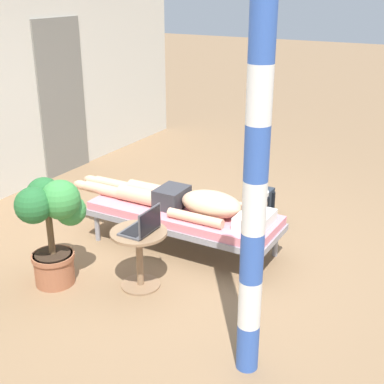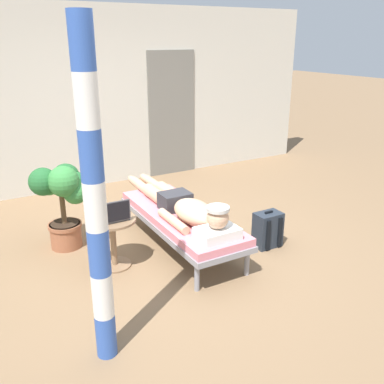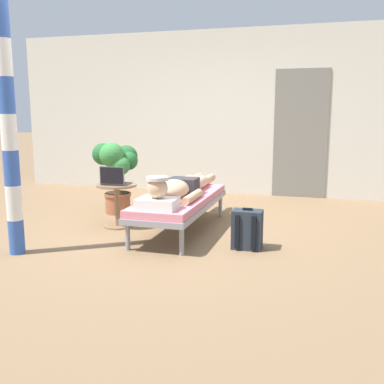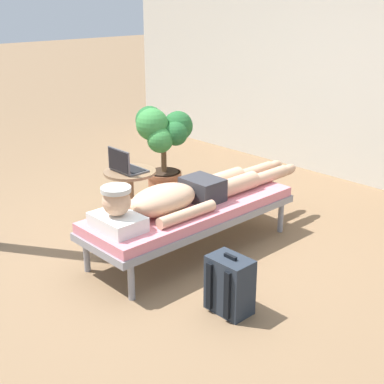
% 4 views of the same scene
% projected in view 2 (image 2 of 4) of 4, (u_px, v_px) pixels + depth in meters
% --- Properties ---
extents(ground_plane, '(40.00, 40.00, 0.00)m').
position_uv_depth(ground_plane, '(180.00, 255.00, 4.65)').
color(ground_plane, '#846647').
extents(house_wall_back, '(7.60, 0.20, 2.70)m').
position_uv_depth(house_wall_back, '(98.00, 98.00, 6.54)').
color(house_wall_back, beige).
rests_on(house_wall_back, ground).
extents(house_door_panel, '(0.84, 0.03, 2.04)m').
position_uv_depth(house_door_panel, '(172.00, 114.00, 7.12)').
color(house_door_panel, slate).
rests_on(house_door_panel, ground).
extents(lounge_chair, '(0.67, 1.90, 0.42)m').
position_uv_depth(lounge_chair, '(181.00, 219.00, 4.71)').
color(lounge_chair, gray).
rests_on(lounge_chair, ground).
extents(person_reclining, '(0.53, 2.17, 0.33)m').
position_uv_depth(person_reclining, '(184.00, 206.00, 4.59)').
color(person_reclining, white).
rests_on(person_reclining, lounge_chair).
extents(side_table, '(0.48, 0.48, 0.52)m').
position_uv_depth(side_table, '(113.00, 234.00, 4.32)').
color(side_table, '#8C6B4C').
rests_on(side_table, ground).
extents(laptop, '(0.31, 0.24, 0.23)m').
position_uv_depth(laptop, '(113.00, 215.00, 4.20)').
color(laptop, '#4C4C51').
rests_on(laptop, side_table).
extents(backpack, '(0.30, 0.26, 0.42)m').
position_uv_depth(backpack, '(267.00, 230.00, 4.79)').
color(backpack, '#262D38').
rests_on(backpack, ground).
extents(potted_plant, '(0.62, 0.59, 0.98)m').
position_uv_depth(potted_plant, '(62.00, 194.00, 4.62)').
color(potted_plant, '#9E5B3D').
rests_on(potted_plant, ground).
extents(porch_post, '(0.15, 0.15, 2.38)m').
position_uv_depth(porch_post, '(95.00, 206.00, 2.80)').
color(porch_post, '#3359B2').
rests_on(porch_post, ground).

